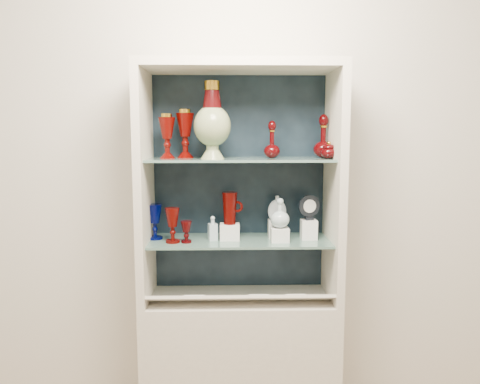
{
  "coord_description": "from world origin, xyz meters",
  "views": [
    {
      "loc": [
        -0.06,
        -0.82,
        1.6
      ],
      "look_at": [
        0.0,
        1.53,
        1.3
      ],
      "focal_mm": 35.0,
      "sensor_mm": 36.0,
      "label": 1
    }
  ],
  "objects_px": {
    "pedestal_lamp_right": "(167,136)",
    "cameo_medallion": "(309,207)",
    "ruby_goblet_small": "(186,232)",
    "clear_round_decanter": "(280,214)",
    "pedestal_lamp_left": "(185,134)",
    "ruby_decanter_a": "(272,137)",
    "cobalt_goblet": "(155,222)",
    "lidded_bowl": "(329,150)",
    "clear_square_bottle": "(213,228)",
    "ruby_pitcher": "(230,208)",
    "enamel_urn": "(212,120)",
    "ruby_goblet_tall": "(173,225)",
    "ruby_decanter_b": "(323,135)",
    "flat_flask": "(277,208)"
  },
  "relations": [
    {
      "from": "ruby_decanter_a",
      "to": "lidded_bowl",
      "type": "xyz_separation_m",
      "value": [
        0.28,
        -0.06,
        -0.06
      ]
    },
    {
      "from": "ruby_pitcher",
      "to": "clear_square_bottle",
      "type": "xyz_separation_m",
      "value": [
        -0.09,
        -0.02,
        -0.1
      ]
    },
    {
      "from": "enamel_urn",
      "to": "ruby_goblet_tall",
      "type": "relative_size",
      "value": 2.15
    },
    {
      "from": "ruby_decanter_a",
      "to": "clear_round_decanter",
      "type": "bearing_deg",
      "value": -54.13
    },
    {
      "from": "ruby_decanter_b",
      "to": "pedestal_lamp_right",
      "type": "bearing_deg",
      "value": -176.96
    },
    {
      "from": "ruby_decanter_b",
      "to": "cameo_medallion",
      "type": "relative_size",
      "value": 1.75
    },
    {
      "from": "pedestal_lamp_left",
      "to": "ruby_decanter_a",
      "type": "bearing_deg",
      "value": -4.07
    },
    {
      "from": "enamel_urn",
      "to": "ruby_pitcher",
      "type": "distance_m",
      "value": 0.46
    },
    {
      "from": "ruby_decanter_a",
      "to": "ruby_decanter_b",
      "type": "xyz_separation_m",
      "value": [
        0.27,
        0.04,
        0.01
      ]
    },
    {
      "from": "lidded_bowl",
      "to": "ruby_goblet_small",
      "type": "distance_m",
      "value": 0.82
    },
    {
      "from": "ruby_goblet_tall",
      "to": "flat_flask",
      "type": "distance_m",
      "value": 0.55
    },
    {
      "from": "ruby_decanter_a",
      "to": "clear_square_bottle",
      "type": "height_order",
      "value": "ruby_decanter_a"
    },
    {
      "from": "lidded_bowl",
      "to": "cameo_medallion",
      "type": "xyz_separation_m",
      "value": [
        -0.08,
        0.05,
        -0.3
      ]
    },
    {
      "from": "ruby_pitcher",
      "to": "cobalt_goblet",
      "type": "bearing_deg",
      "value": -174.98
    },
    {
      "from": "cameo_medallion",
      "to": "cobalt_goblet",
      "type": "bearing_deg",
      "value": 164.88
    },
    {
      "from": "ruby_pitcher",
      "to": "clear_round_decanter",
      "type": "height_order",
      "value": "ruby_pitcher"
    },
    {
      "from": "ruby_decanter_a",
      "to": "clear_round_decanter",
      "type": "xyz_separation_m",
      "value": [
        0.04,
        -0.05,
        -0.38
      ]
    },
    {
      "from": "pedestal_lamp_right",
      "to": "cameo_medallion",
      "type": "distance_m",
      "value": 0.81
    },
    {
      "from": "clear_square_bottle",
      "to": "pedestal_lamp_right",
      "type": "bearing_deg",
      "value": 176.43
    },
    {
      "from": "enamel_urn",
      "to": "flat_flask",
      "type": "bearing_deg",
      "value": 16.87
    },
    {
      "from": "ruby_goblet_small",
      "to": "ruby_decanter_b",
      "type": "bearing_deg",
      "value": 8.65
    },
    {
      "from": "pedestal_lamp_left",
      "to": "lidded_bowl",
      "type": "xyz_separation_m",
      "value": [
        0.72,
        -0.09,
        -0.08
      ]
    },
    {
      "from": "cobalt_goblet",
      "to": "flat_flask",
      "type": "distance_m",
      "value": 0.64
    },
    {
      "from": "ruby_decanter_a",
      "to": "cobalt_goblet",
      "type": "bearing_deg",
      "value": 178.61
    },
    {
      "from": "enamel_urn",
      "to": "flat_flask",
      "type": "relative_size",
      "value": 2.81
    },
    {
      "from": "flat_flask",
      "to": "cameo_medallion",
      "type": "relative_size",
      "value": 1.0
    },
    {
      "from": "cobalt_goblet",
      "to": "ruby_goblet_tall",
      "type": "relative_size",
      "value": 1.04
    },
    {
      "from": "pedestal_lamp_left",
      "to": "clear_square_bottle",
      "type": "bearing_deg",
      "value": -20.38
    },
    {
      "from": "pedestal_lamp_left",
      "to": "lidded_bowl",
      "type": "bearing_deg",
      "value": -7.08
    },
    {
      "from": "ruby_goblet_small",
      "to": "clear_round_decanter",
      "type": "height_order",
      "value": "clear_round_decanter"
    },
    {
      "from": "lidded_bowl",
      "to": "flat_flask",
      "type": "distance_m",
      "value": 0.41
    },
    {
      "from": "cobalt_goblet",
      "to": "clear_square_bottle",
      "type": "height_order",
      "value": "cobalt_goblet"
    },
    {
      "from": "ruby_goblet_small",
      "to": "ruby_pitcher",
      "type": "distance_m",
      "value": 0.25
    },
    {
      "from": "ruby_goblet_tall",
      "to": "enamel_urn",
      "type": "bearing_deg",
      "value": 3.24
    },
    {
      "from": "lidded_bowl",
      "to": "flat_flask",
      "type": "xyz_separation_m",
      "value": [
        -0.24,
        0.11,
        -0.31
      ]
    },
    {
      "from": "cobalt_goblet",
      "to": "clear_square_bottle",
      "type": "distance_m",
      "value": 0.3
    },
    {
      "from": "pedestal_lamp_left",
      "to": "cobalt_goblet",
      "type": "xyz_separation_m",
      "value": [
        -0.16,
        -0.02,
        -0.45
      ]
    },
    {
      "from": "ruby_pitcher",
      "to": "ruby_goblet_small",
      "type": "bearing_deg",
      "value": -155.04
    },
    {
      "from": "enamel_urn",
      "to": "ruby_decanter_b",
      "type": "relative_size",
      "value": 1.6
    },
    {
      "from": "ruby_pitcher",
      "to": "clear_round_decanter",
      "type": "relative_size",
      "value": 1.15
    },
    {
      "from": "clear_square_bottle",
      "to": "clear_round_decanter",
      "type": "bearing_deg",
      "value": -5.63
    },
    {
      "from": "ruby_pitcher",
      "to": "clear_square_bottle",
      "type": "relative_size",
      "value": 1.32
    },
    {
      "from": "enamel_urn",
      "to": "cobalt_goblet",
      "type": "height_order",
      "value": "enamel_urn"
    },
    {
      "from": "flat_flask",
      "to": "enamel_urn",
      "type": "bearing_deg",
      "value": -157.92
    },
    {
      "from": "pedestal_lamp_left",
      "to": "ruby_goblet_small",
      "type": "bearing_deg",
      "value": -85.77
    },
    {
      "from": "ruby_pitcher",
      "to": "cameo_medallion",
      "type": "bearing_deg",
      "value": 7.08
    },
    {
      "from": "enamel_urn",
      "to": "ruby_goblet_small",
      "type": "distance_m",
      "value": 0.57
    },
    {
      "from": "ruby_goblet_small",
      "to": "flat_flask",
      "type": "height_order",
      "value": "flat_flask"
    },
    {
      "from": "flat_flask",
      "to": "cameo_medallion",
      "type": "height_order",
      "value": "cameo_medallion"
    },
    {
      "from": "enamel_urn",
      "to": "ruby_decanter_a",
      "type": "bearing_deg",
      "value": 10.23
    }
  ]
}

